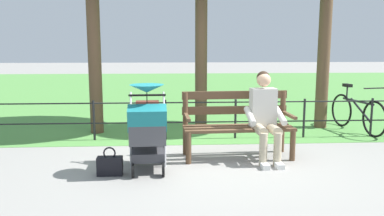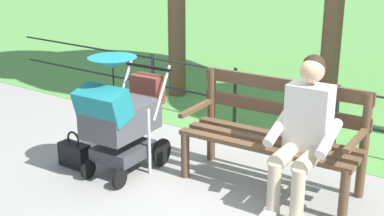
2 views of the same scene
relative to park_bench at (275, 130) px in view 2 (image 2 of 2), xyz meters
name	(u,v)px [view 2 (image 2 of 2)]	position (x,y,z in m)	size (l,w,h in m)	color
ground_plane	(224,175)	(0.45, 0.12, -0.53)	(60.00, 60.00, 0.00)	gray
park_bench	(275,130)	(0.00, 0.00, 0.00)	(1.62, 0.67, 0.96)	brown
person_on_bench	(303,130)	(-0.36, 0.22, 0.15)	(0.55, 0.74, 1.28)	tan
stroller	(120,114)	(1.28, 0.62, 0.07)	(0.54, 0.91, 1.15)	black
handbag	(74,154)	(1.76, 0.79, -0.40)	(0.32, 0.14, 0.37)	black
park_fence	(326,108)	(-0.05, -1.12, -0.10)	(8.65, 0.04, 0.70)	black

